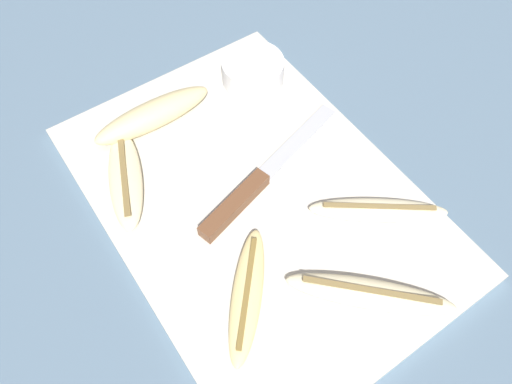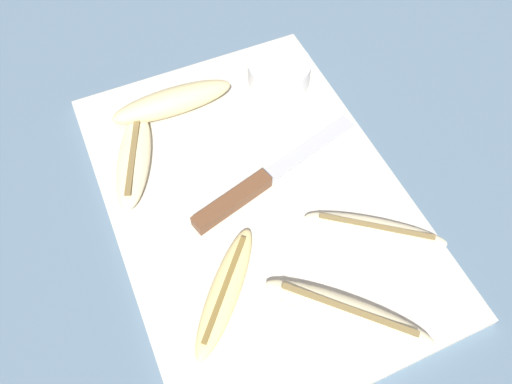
% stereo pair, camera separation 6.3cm
% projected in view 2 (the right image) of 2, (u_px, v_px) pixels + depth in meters
% --- Properties ---
extents(ground_plane, '(4.00, 4.00, 0.00)m').
position_uv_depth(ground_plane, '(256.00, 201.00, 0.65)').
color(ground_plane, slate).
extents(cutting_board, '(0.51, 0.36, 0.01)m').
position_uv_depth(cutting_board, '(256.00, 199.00, 0.64)').
color(cutting_board, beige).
rests_on(cutting_board, ground_plane).
extents(knife, '(0.09, 0.26, 0.02)m').
position_uv_depth(knife, '(248.00, 188.00, 0.63)').
color(knife, brown).
rests_on(knife, cutting_board).
extents(banana_cream_curved, '(0.16, 0.10, 0.02)m').
position_uv_depth(banana_cream_curved, '(134.00, 159.00, 0.66)').
color(banana_cream_curved, beige).
rests_on(banana_cream_curved, cutting_board).
extents(banana_golden_short, '(0.14, 0.13, 0.02)m').
position_uv_depth(banana_golden_short, '(225.00, 290.00, 0.56)').
color(banana_golden_short, '#EDD689').
rests_on(banana_golden_short, cutting_board).
extents(banana_pale_long, '(0.16, 0.16, 0.02)m').
position_uv_depth(banana_pale_long, '(347.00, 312.00, 0.54)').
color(banana_pale_long, beige).
rests_on(banana_pale_long, cutting_board).
extents(banana_ripe_center, '(0.04, 0.17, 0.04)m').
position_uv_depth(banana_ripe_center, '(173.00, 102.00, 0.70)').
color(banana_ripe_center, beige).
rests_on(banana_ripe_center, cutting_board).
extents(banana_bright_far, '(0.13, 0.16, 0.02)m').
position_uv_depth(banana_bright_far, '(375.00, 230.00, 0.60)').
color(banana_bright_far, beige).
rests_on(banana_bright_far, cutting_board).
extents(prep_bowl, '(0.09, 0.09, 0.04)m').
position_uv_depth(prep_bowl, '(279.00, 72.00, 0.73)').
color(prep_bowl, white).
rests_on(prep_bowl, cutting_board).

